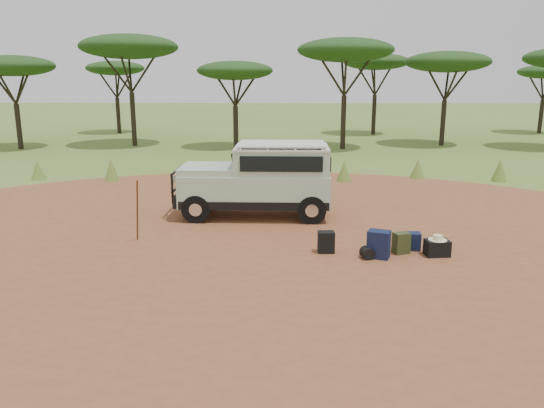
{
  "coord_description": "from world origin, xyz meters",
  "views": [
    {
      "loc": [
        0.56,
        -11.79,
        3.96
      ],
      "look_at": [
        0.35,
        0.44,
        1.0
      ],
      "focal_mm": 35.0,
      "sensor_mm": 36.0,
      "label": 1
    }
  ],
  "objects_px": {
    "safari_vehicle": "(260,181)",
    "backpack_olive": "(401,243)",
    "walking_staff": "(137,211)",
    "backpack_navy": "(379,244)",
    "duffel_navy": "(412,241)",
    "backpack_black": "(326,242)",
    "hard_case": "(437,248)"
  },
  "relations": [
    {
      "from": "safari_vehicle",
      "to": "backpack_navy",
      "type": "bearing_deg",
      "value": -51.39
    },
    {
      "from": "backpack_black",
      "to": "backpack_navy",
      "type": "distance_m",
      "value": 1.19
    },
    {
      "from": "backpack_navy",
      "to": "walking_staff",
      "type": "bearing_deg",
      "value": -168.79
    },
    {
      "from": "backpack_black",
      "to": "backpack_olive",
      "type": "distance_m",
      "value": 1.71
    },
    {
      "from": "safari_vehicle",
      "to": "duffel_navy",
      "type": "xyz_separation_m",
      "value": [
        3.66,
        -3.01,
        -0.82
      ]
    },
    {
      "from": "walking_staff",
      "to": "hard_case",
      "type": "height_order",
      "value": "walking_staff"
    },
    {
      "from": "backpack_olive",
      "to": "hard_case",
      "type": "xyz_separation_m",
      "value": [
        0.78,
        -0.15,
        -0.06
      ]
    },
    {
      "from": "safari_vehicle",
      "to": "duffel_navy",
      "type": "distance_m",
      "value": 4.81
    },
    {
      "from": "safari_vehicle",
      "to": "backpack_olive",
      "type": "height_order",
      "value": "safari_vehicle"
    },
    {
      "from": "safari_vehicle",
      "to": "walking_staff",
      "type": "xyz_separation_m",
      "value": [
        -2.87,
        -2.56,
        -0.23
      ]
    },
    {
      "from": "duffel_navy",
      "to": "backpack_olive",
      "type": "bearing_deg",
      "value": -135.2
    },
    {
      "from": "walking_staff",
      "to": "hard_case",
      "type": "bearing_deg",
      "value": -31.76
    },
    {
      "from": "backpack_olive",
      "to": "duffel_navy",
      "type": "bearing_deg",
      "value": 20.85
    },
    {
      "from": "hard_case",
      "to": "safari_vehicle",
      "type": "bearing_deg",
      "value": 134.07
    },
    {
      "from": "safari_vehicle",
      "to": "backpack_black",
      "type": "relative_size",
      "value": 8.86
    },
    {
      "from": "walking_staff",
      "to": "backpack_navy",
      "type": "bearing_deg",
      "value": -34.96
    },
    {
      "from": "backpack_navy",
      "to": "hard_case",
      "type": "distance_m",
      "value": 1.36
    },
    {
      "from": "walking_staff",
      "to": "backpack_olive",
      "type": "height_order",
      "value": "walking_staff"
    },
    {
      "from": "backpack_olive",
      "to": "duffel_navy",
      "type": "distance_m",
      "value": 0.41
    },
    {
      "from": "safari_vehicle",
      "to": "duffel_navy",
      "type": "relative_size",
      "value": 10.63
    },
    {
      "from": "walking_staff",
      "to": "duffel_navy",
      "type": "distance_m",
      "value": 6.57
    },
    {
      "from": "backpack_navy",
      "to": "backpack_olive",
      "type": "height_order",
      "value": "backpack_navy"
    },
    {
      "from": "backpack_olive",
      "to": "duffel_navy",
      "type": "xyz_separation_m",
      "value": [
        0.31,
        0.26,
        -0.04
      ]
    },
    {
      "from": "backpack_olive",
      "to": "hard_case",
      "type": "bearing_deg",
      "value": -30.62
    },
    {
      "from": "safari_vehicle",
      "to": "duffel_navy",
      "type": "bearing_deg",
      "value": -38.62
    },
    {
      "from": "backpack_black",
      "to": "backpack_olive",
      "type": "relative_size",
      "value": 1.03
    },
    {
      "from": "backpack_navy",
      "to": "duffel_navy",
      "type": "bearing_deg",
      "value": 54.36
    },
    {
      "from": "safari_vehicle",
      "to": "backpack_olive",
      "type": "distance_m",
      "value": 4.75
    },
    {
      "from": "backpack_black",
      "to": "duffel_navy",
      "type": "height_order",
      "value": "backpack_black"
    },
    {
      "from": "backpack_navy",
      "to": "safari_vehicle",
      "type": "bearing_deg",
      "value": 149.21
    },
    {
      "from": "duffel_navy",
      "to": "backpack_black",
      "type": "bearing_deg",
      "value": -168.76
    },
    {
      "from": "safari_vehicle",
      "to": "hard_case",
      "type": "bearing_deg",
      "value": -38.88
    }
  ]
}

